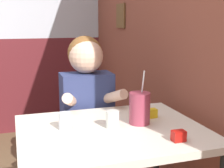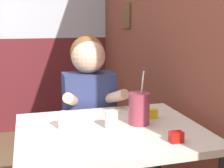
{
  "view_description": "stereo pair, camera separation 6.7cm",
  "coord_description": "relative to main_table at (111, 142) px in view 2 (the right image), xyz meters",
  "views": [
    {
      "loc": [
        0.35,
        -1.17,
        1.31
      ],
      "look_at": [
        0.87,
        0.43,
        0.96
      ],
      "focal_mm": 50.0,
      "sensor_mm": 36.0,
      "label": 1
    },
    {
      "loc": [
        0.42,
        -1.19,
        1.31
      ],
      "look_at": [
        0.87,
        0.43,
        0.96
      ],
      "focal_mm": 50.0,
      "sensor_mm": 36.0,
      "label": 2
    }
  ],
  "objects": [
    {
      "name": "glass_near_pitcher",
      "position": [
        -0.23,
        0.06,
        0.12
      ],
      "size": [
        0.07,
        0.07,
        0.09
      ],
      "color": "silver",
      "rests_on": "main_table"
    },
    {
      "name": "glass_center",
      "position": [
        0.01,
        0.01,
        0.12
      ],
      "size": [
        0.07,
        0.07,
        0.09
      ],
      "color": "silver",
      "rests_on": "main_table"
    },
    {
      "name": "condiment_mustard",
      "position": [
        0.27,
        0.11,
        0.1
      ],
      "size": [
        0.06,
        0.04,
        0.05
      ],
      "color": "yellow",
      "rests_on": "main_table"
    },
    {
      "name": "person_seated",
      "position": [
        -0.0,
        0.54,
        -0.03
      ],
      "size": [
        0.42,
        0.42,
        1.21
      ],
      "color": "navy",
      "rests_on": "ground_plane"
    },
    {
      "name": "condiment_ketchup",
      "position": [
        0.24,
        -0.26,
        0.1
      ],
      "size": [
        0.06,
        0.04,
        0.05
      ],
      "color": "#B7140F",
      "rests_on": "main_table"
    },
    {
      "name": "brick_wall_right",
      "position": [
        0.58,
        0.99,
        0.66
      ],
      "size": [
        0.08,
        4.52,
        2.7
      ],
      "color": "brown",
      "rests_on": "ground_plane"
    },
    {
      "name": "main_table",
      "position": [
        0.0,
        0.0,
        0.0
      ],
      "size": [
        0.94,
        0.77,
        0.76
      ],
      "color": "beige",
      "rests_on": "ground_plane"
    },
    {
      "name": "cocktail_pitcher",
      "position": [
        0.16,
        0.03,
        0.16
      ],
      "size": [
        0.11,
        0.11,
        0.29
      ],
      "color": "#99384C",
      "rests_on": "main_table"
    }
  ]
}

